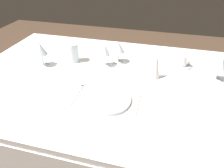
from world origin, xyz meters
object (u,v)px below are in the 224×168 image
dinner_plate (106,99)px  napkin_folded (155,65)px  wine_glass_centre (41,50)px  wine_glass_far (118,48)px  fork_outer (78,92)px  coffee_cup_left (182,60)px  spoon_soup (138,100)px  wine_glass_left (105,51)px  drink_tumbler (73,54)px  wine_glass_right (220,64)px

dinner_plate → napkin_folded: (0.21, 0.28, 0.08)m
wine_glass_centre → wine_glass_far: bearing=20.3°
dinner_plate → fork_outer: 0.16m
coffee_cup_left → wine_glass_centre: wine_glass_centre is taller
spoon_soup → wine_glass_left: size_ratio=1.43×
dinner_plate → wine_glass_centre: size_ratio=1.62×
fork_outer → wine_glass_left: bearing=80.4°
dinner_plate → fork_outer: bearing=170.6°
drink_tumbler → napkin_folded: napkin_folded is taller
dinner_plate → wine_glass_far: (-0.03, 0.41, 0.09)m
wine_glass_right → drink_tumbler: (-0.88, 0.01, -0.05)m
spoon_soup → coffee_cup_left: bearing=63.3°
coffee_cup_left → wine_glass_far: size_ratio=0.67×
coffee_cup_left → napkin_folded: (-0.16, -0.18, 0.04)m
fork_outer → coffee_cup_left: 0.68m
wine_glass_centre → wine_glass_right: (1.05, 0.10, -0.01)m
wine_glass_far → dinner_plate: bearing=-85.2°
wine_glass_far → napkin_folded: bearing=-29.2°
dinner_plate → spoon_soup: size_ratio=1.20×
wine_glass_left → spoon_soup: bearing=-49.5°
fork_outer → coffee_cup_left: size_ratio=2.24×
fork_outer → wine_glass_right: 0.79m
wine_glass_centre → wine_glass_far: wine_glass_centre is taller
dinner_plate → coffee_cup_left: size_ratio=2.60×
napkin_folded → wine_glass_left: bearing=167.9°
coffee_cup_left → drink_tumbler: (-0.69, -0.11, 0.01)m
wine_glass_right → napkin_folded: napkin_folded is taller
wine_glass_left → wine_glass_right: bearing=-0.1°
coffee_cup_left → napkin_folded: 0.24m
dinner_plate → wine_glass_centre: (-0.49, 0.25, 0.10)m
dinner_plate → wine_glass_left: size_ratio=1.71×
wine_glass_left → drink_tumbler: wine_glass_left is taller
wine_glass_far → wine_glass_centre: bearing=-159.7°
wine_glass_left → coffee_cup_left: bearing=13.4°
dinner_plate → wine_glass_far: 0.43m
dinner_plate → wine_glass_right: 0.66m
fork_outer → drink_tumbler: (-0.16, 0.32, 0.05)m
spoon_soup → wine_glass_far: (-0.19, 0.38, 0.10)m
wine_glass_right → wine_glass_centre: bearing=-174.7°
spoon_soup → wine_glass_right: bearing=37.2°
dinner_plate → wine_glass_far: wine_glass_far is taller
wine_glass_far → wine_glass_right: bearing=-6.8°
fork_outer → wine_glass_left: (0.05, 0.32, 0.10)m
fork_outer → wine_glass_centre: size_ratio=1.39×
wine_glass_centre → napkin_folded: 0.70m
dinner_plate → wine_glass_left: 0.37m
spoon_soup → napkin_folded: (0.06, 0.24, 0.08)m
spoon_soup → napkin_folded: napkin_folded is taller
dinner_plate → napkin_folded: bearing=52.5°
wine_glass_centre → coffee_cup_left: bearing=13.8°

